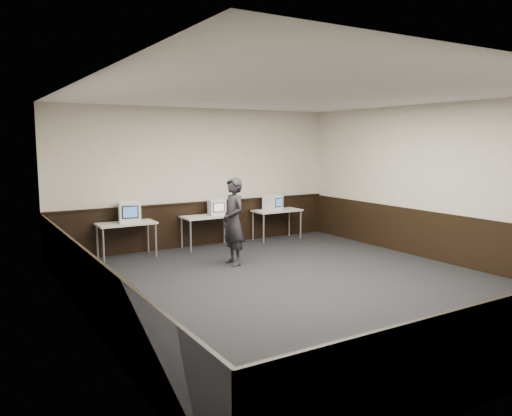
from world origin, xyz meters
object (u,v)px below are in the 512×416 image
Objects in this scene: desk_left at (126,226)px; emac_right at (273,203)px; desk_center at (208,219)px; emac_center at (217,207)px; person at (233,221)px; desk_right at (277,213)px; emac_left at (129,212)px.

emac_right is at bearing 0.39° from desk_left.
emac_center reaches higher than desk_center.
desk_center is at bearing 172.05° from person.
desk_left is at bearing 180.00° from desk_right.
emac_center is at bearing 11.24° from emac_left.
person reaches higher than emac_left.
emac_center is at bearing -179.85° from desk_right.
desk_left is 2.36m from person.
emac_left reaches higher than emac_center.
emac_center reaches higher than desk_right.
emac_left is at bearing -169.58° from emac_center.
person is (1.56, -1.72, -0.10)m from emac_left.
emac_left is 2.04m from emac_center.
emac_left is (-3.71, 0.04, 0.29)m from desk_right.
person is (1.64, -1.68, 0.19)m from desk_left.
emac_left is 1.23× the size of emac_center.
emac_center is at bearing 164.80° from person.
emac_right is at bearing 130.58° from person.
emac_center is at bearing -0.12° from desk_left.
desk_center is 2.72× the size of emac_center.
emac_right is (1.79, 0.03, 0.26)m from desk_center.
emac_right is 2.67m from person.
desk_left is 3.70m from emac_right.
desk_left is 2.20× the size of emac_left.
desk_left is 0.31m from emac_left.
emac_left reaches higher than emac_right.
desk_right is at bearing 128.73° from person.
emac_center is at bearing -1.17° from desk_center.
desk_right is 2.74m from person.
emac_right reaches higher than desk_right.
person is (-0.26, -1.68, 0.19)m from desk_center.
emac_center reaches higher than desk_left.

